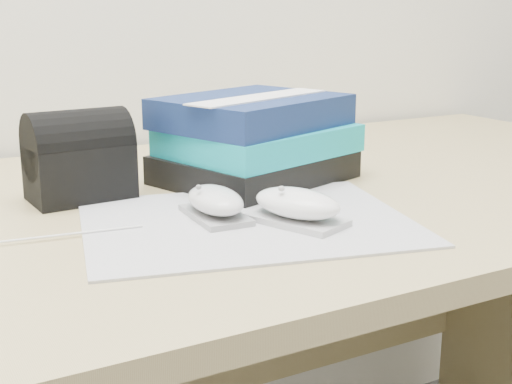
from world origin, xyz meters
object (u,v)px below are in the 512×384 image
desk (236,323)px  mouse_front (297,206)px  pouch (79,156)px  book_stack (255,140)px  mouse_rear (215,203)px

desk → mouse_front: size_ratio=12.18×
mouse_front → pouch: size_ratio=0.96×
desk → book_stack: bearing=-29.7°
mouse_rear → book_stack: size_ratio=0.35×
mouse_front → book_stack: size_ratio=0.42×
mouse_front → book_stack: bearing=73.5°
mouse_rear → mouse_front: bearing=-41.4°
pouch → desk: bearing=-1.5°
mouse_rear → pouch: (-0.12, 0.18, 0.04)m
mouse_rear → mouse_front: mouse_front is taller
mouse_rear → mouse_front: 0.10m
mouse_front → pouch: (-0.19, 0.25, 0.04)m
desk → book_stack: 0.30m
desk → mouse_rear: size_ratio=14.64×
mouse_rear → book_stack: 0.22m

